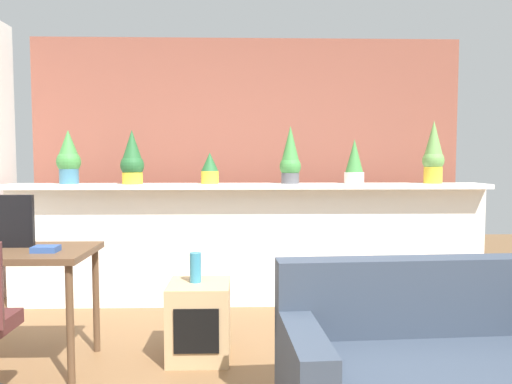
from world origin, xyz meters
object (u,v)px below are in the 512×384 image
object	(u,v)px
potted_plant_5	(433,154)
vase_on_shelf	(195,267)
potted_plant_2	(210,168)
potted_plant_3	(290,157)
side_cube_shelf	(199,321)
potted_plant_1	(132,159)
couch	(446,376)
potted_plant_4	(354,162)
book_on_desk	(46,249)
desk	(2,263)
potted_plant_0	(69,158)

from	to	relation	value
potted_plant_5	vase_on_shelf	size ratio (longest dim) A/B	2.84
potted_plant_2	vase_on_shelf	size ratio (longest dim) A/B	1.40
potted_plant_3	side_cube_shelf	size ratio (longest dim) A/B	1.02
potted_plant_3	side_cube_shelf	xyz separation A→B (m)	(-0.71, -1.17, -1.08)
potted_plant_1	couch	distance (m)	2.98
potted_plant_5	couch	xyz separation A→B (m)	(-0.74, -2.10, -1.08)
potted_plant_4	book_on_desk	xyz separation A→B (m)	(-2.18, -1.35, -0.51)
potted_plant_3	side_cube_shelf	distance (m)	1.74
potted_plant_1	desk	size ratio (longest dim) A/B	0.43
potted_plant_0	potted_plant_5	bearing A→B (deg)	-0.13
potted_plant_3	potted_plant_5	world-z (taller)	potted_plant_5
potted_plant_1	side_cube_shelf	bearing A→B (deg)	-58.96
couch	vase_on_shelf	bearing A→B (deg)	143.26
desk	vase_on_shelf	distance (m)	1.20
potted_plant_4	vase_on_shelf	size ratio (longest dim) A/B	2.00
potted_plant_5	potted_plant_4	bearing A→B (deg)	-178.53
book_on_desk	potted_plant_2	bearing A→B (deg)	56.50
potted_plant_5	desk	distance (m)	3.52
side_cube_shelf	potted_plant_0	bearing A→B (deg)	136.38
potted_plant_3	potted_plant_5	distance (m)	1.28
potted_plant_1	potted_plant_2	distance (m)	0.67
desk	potted_plant_0	bearing A→B (deg)	91.23
side_cube_shelf	potted_plant_3	bearing A→B (deg)	58.76
potted_plant_2	desk	bearing A→B (deg)	-133.23
potted_plant_1	potted_plant_5	bearing A→B (deg)	1.31
potted_plant_1	desk	distance (m)	1.49
potted_plant_0	desk	bearing A→B (deg)	-88.77
potted_plant_2	book_on_desk	world-z (taller)	potted_plant_2
potted_plant_2	potted_plant_4	distance (m)	1.28
vase_on_shelf	potted_plant_3	bearing A→B (deg)	57.23
potted_plant_4	desk	bearing A→B (deg)	-153.01
potted_plant_0	potted_plant_4	size ratio (longest dim) A/B	1.20
couch	side_cube_shelf	bearing A→B (deg)	143.61
potted_plant_0	potted_plant_4	xyz separation A→B (m)	(2.52, -0.03, -0.04)
potted_plant_0	potted_plant_2	distance (m)	1.24
potted_plant_1	vase_on_shelf	size ratio (longest dim) A/B	2.38
vase_on_shelf	book_on_desk	xyz separation A→B (m)	(-0.88, -0.22, 0.17)
side_cube_shelf	book_on_desk	bearing A→B (deg)	-167.94
potted_plant_5	potted_plant_2	bearing A→B (deg)	180.00
potted_plant_4	potted_plant_5	world-z (taller)	potted_plant_5
potted_plant_1	couch	xyz separation A→B (m)	(1.92, -2.04, -1.03)
side_cube_shelf	potted_plant_5	bearing A→B (deg)	30.47
potted_plant_5	potted_plant_3	bearing A→B (deg)	-179.99
book_on_desk	couch	bearing A→B (deg)	-18.68
side_cube_shelf	book_on_desk	world-z (taller)	book_on_desk
side_cube_shelf	vase_on_shelf	xyz separation A→B (m)	(-0.02, 0.03, 0.35)
potted_plant_2	couch	xyz separation A→B (m)	(1.26, -2.10, -0.95)
potted_plant_1	couch	bearing A→B (deg)	-46.64
vase_on_shelf	couch	distance (m)	1.62
potted_plant_5	book_on_desk	world-z (taller)	potted_plant_5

